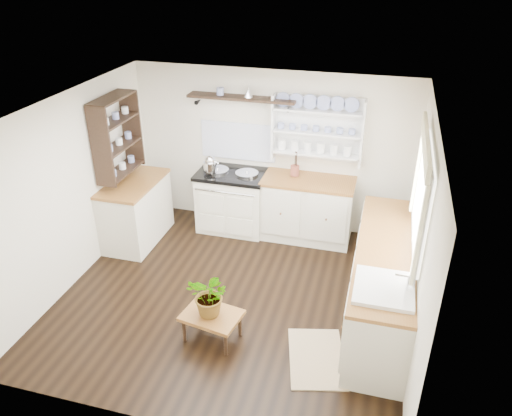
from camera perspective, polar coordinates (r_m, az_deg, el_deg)
name	(u,v)px	position (r m, az deg, el deg)	size (l,w,h in m)	color
floor	(233,295)	(6.12, -2.62, -9.95)	(4.00, 3.80, 0.01)	black
wall_back	(272,151)	(7.16, 1.80, 6.56)	(4.00, 0.02, 2.30)	silver
wall_right	(420,237)	(5.30, 18.23, -3.12)	(0.02, 3.80, 2.30)	silver
wall_left	(72,191)	(6.35, -20.33, 1.84)	(0.02, 3.80, 2.30)	silver
ceiling	(228,110)	(5.05, -3.19, 11.11)	(4.00, 3.80, 0.01)	white
window	(421,193)	(5.24, 18.31, 1.66)	(0.08, 1.55, 1.22)	white
aga_cooker	(233,200)	(7.28, -2.69, 0.90)	(1.00, 0.69, 0.92)	white
back_cabinets	(307,208)	(7.07, 5.87, -0.01)	(1.27, 0.63, 0.90)	beige
right_cabinets	(382,282)	(5.73, 14.19, -8.18)	(0.62, 2.43, 0.90)	beige
belfast_sink	(382,298)	(4.93, 14.25, -9.99)	(0.55, 0.60, 0.45)	white
left_cabinets	(136,210)	(7.17, -13.54, -0.28)	(0.62, 1.13, 0.90)	beige
plate_rack	(318,128)	(6.87, 7.12, 9.03)	(1.20, 0.22, 0.90)	white
high_shelf	(242,99)	(6.90, -1.66, 12.39)	(1.50, 0.29, 0.16)	black
left_shelving	(117,136)	(6.81, -15.61, 7.98)	(0.28, 0.80, 1.05)	black
kettle	(210,164)	(7.01, -5.28, 5.04)	(0.19, 0.19, 0.23)	silver
utensil_crock	(295,170)	(6.95, 4.46, 4.30)	(0.12, 0.12, 0.14)	brown
center_table	(212,317)	(5.39, -5.08, -12.35)	(0.66, 0.52, 0.33)	brown
potted_plant	(211,295)	(5.21, -5.21, -9.92)	(0.44, 0.38, 0.49)	#3F7233
floor_rug	(317,358)	(5.37, 6.93, -16.65)	(0.55, 0.85, 0.02)	#7E5C49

